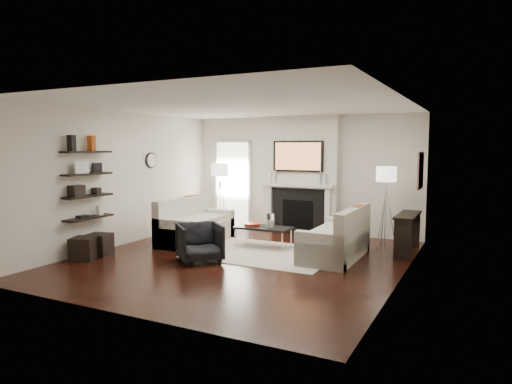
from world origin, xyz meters
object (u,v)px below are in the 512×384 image
at_px(coffee_table, 264,228).
at_px(loveseat_right_base, 335,246).
at_px(armchair, 200,241).
at_px(lamp_left_shade, 220,170).
at_px(ottoman_near, 99,245).
at_px(lamp_right_shade, 386,174).
at_px(loveseat_left_base, 196,232).

bearing_deg(coffee_table, loveseat_right_base, -6.65).
bearing_deg(armchair, loveseat_right_base, -14.32).
relative_size(loveseat_right_base, armchair, 2.45).
distance_m(armchair, lamp_left_shade, 3.27).
bearing_deg(lamp_left_shade, ottoman_near, -100.78).
xyz_separation_m(coffee_table, armchair, (-0.51, -1.49, -0.03)).
relative_size(coffee_table, lamp_right_shade, 2.75).
height_order(loveseat_right_base, armchair, armchair).
height_order(lamp_left_shade, lamp_right_shade, same).
relative_size(loveseat_right_base, lamp_right_shade, 4.50).
relative_size(armchair, lamp_right_shade, 1.83).
distance_m(loveseat_right_base, lamp_right_shade, 2.03).
distance_m(loveseat_right_base, coffee_table, 1.53).
xyz_separation_m(armchair, ottoman_near, (-1.91, -0.46, -0.17)).
bearing_deg(lamp_right_shade, ottoman_near, -144.21).
bearing_deg(loveseat_left_base, ottoman_near, -117.60).
distance_m(coffee_table, lamp_right_shade, 2.69).
distance_m(lamp_right_shade, ottoman_near, 5.71).
distance_m(loveseat_left_base, ottoman_near, 2.01).
bearing_deg(armchair, loveseat_left_base, 79.33).
height_order(loveseat_left_base, lamp_left_shade, lamp_left_shade).
bearing_deg(loveseat_right_base, coffee_table, 173.35).
bearing_deg(loveseat_right_base, lamp_left_shade, 155.77).
relative_size(loveseat_left_base, lamp_left_shade, 4.50).
height_order(coffee_table, armchair, armchair).
relative_size(armchair, ottoman_near, 1.83).
bearing_deg(lamp_right_shade, coffee_table, -147.88).
bearing_deg(ottoman_near, lamp_right_shade, 35.79).
bearing_deg(loveseat_left_base, lamp_right_shade, 22.42).
relative_size(loveseat_left_base, coffee_table, 1.64).
xyz_separation_m(lamp_left_shade, lamp_right_shade, (3.90, 0.00, 0.00)).
bearing_deg(ottoman_near, loveseat_left_base, 62.40).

